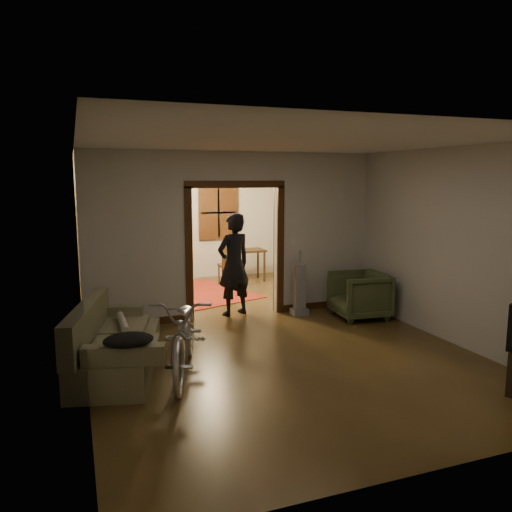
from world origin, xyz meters
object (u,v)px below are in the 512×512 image
desk (243,266)px  locker (130,243)px  sofa (117,337)px  armchair (359,295)px  person (234,265)px  bicycle (186,333)px

desk → locker: bearing=156.1°
sofa → locker: (0.73, 5.13, 0.51)m
armchair → locker: 5.30m
armchair → locker: locker is taller
armchair → person: size_ratio=0.49×
sofa → armchair: size_ratio=2.21×
sofa → person: (2.13, 1.99, 0.45)m
person → desk: 2.94m
sofa → armchair: (4.07, 1.06, -0.05)m
locker → desk: bearing=-30.0°
person → locker: locker is taller
armchair → desk: bearing=-161.5°
bicycle → person: person is taller
locker → desk: size_ratio=1.96×
sofa → armchair: sofa is taller
bicycle → locker: 5.51m
sofa → person: bearing=57.1°
bicycle → desk: size_ratio=2.00×
armchair → sofa: bearing=-70.2°
bicycle → person: size_ratio=1.09×
sofa → locker: size_ratio=1.01×
locker → desk: (2.49, -0.46, -0.59)m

